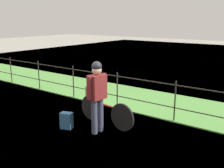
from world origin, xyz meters
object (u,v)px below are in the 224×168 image
(bicycle_main, at_px, (105,111))
(wooden_crate, at_px, (94,91))
(terrier_dog, at_px, (94,83))
(backpack_on_paving, at_px, (66,121))
(cyclist_person, at_px, (97,91))

(bicycle_main, xyz_separation_m, wooden_crate, (-0.39, 0.03, 0.45))
(terrier_dog, bearing_deg, backpack_on_paving, -108.26)
(wooden_crate, bearing_deg, terrier_dog, -4.79)
(backpack_on_paving, bearing_deg, bicycle_main, -148.42)
(bicycle_main, distance_m, wooden_crate, 0.59)
(wooden_crate, bearing_deg, backpack_on_paving, -106.54)
(bicycle_main, relative_size, wooden_crate, 5.21)
(bicycle_main, relative_size, terrier_dog, 5.38)
(bicycle_main, bearing_deg, terrier_dog, 175.21)
(terrier_dog, bearing_deg, bicycle_main, -4.79)
(wooden_crate, xyz_separation_m, backpack_on_paving, (-0.23, -0.77, -0.60))
(wooden_crate, height_order, cyclist_person, cyclist_person)
(terrier_dog, xyz_separation_m, cyclist_person, (0.49, -0.49, -0.01))
(terrier_dog, xyz_separation_m, backpack_on_paving, (-0.25, -0.77, -0.81))
(bicycle_main, xyz_separation_m, terrier_dog, (-0.36, 0.03, 0.66))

